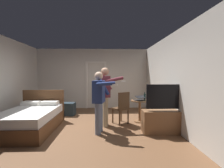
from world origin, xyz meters
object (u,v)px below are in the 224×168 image
(tv_flatscreen, at_px, (167,119))
(person_striped_shirt, at_px, (105,92))
(side_table, at_px, (140,107))
(bed, at_px, (31,119))
(suitcase_dark, at_px, (63,108))
(wooden_chair, at_px, (122,106))
(bottle_on_table, at_px, (145,97))
(person_blue_shirt, at_px, (99,98))
(suitcase_small, at_px, (67,109))
(laptop, at_px, (140,99))

(tv_flatscreen, xyz_separation_m, person_striped_shirt, (-1.59, 0.66, 0.63))
(person_striped_shirt, bearing_deg, side_table, 17.61)
(bed, height_order, suitcase_dark, bed)
(side_table, xyz_separation_m, wooden_chair, (-0.60, -0.21, 0.08))
(bottle_on_table, distance_m, wooden_chair, 0.79)
(person_blue_shirt, bearing_deg, side_table, 36.66)
(side_table, bearing_deg, suitcase_dark, 152.05)
(side_table, bearing_deg, suitcase_small, 159.55)
(wooden_chair, relative_size, suitcase_dark, 1.94)
(person_striped_shirt, bearing_deg, person_blue_shirt, -104.71)
(side_table, relative_size, person_striped_shirt, 0.41)
(tv_flatscreen, bearing_deg, bed, 174.16)
(laptop, bearing_deg, bottle_on_table, -14.00)
(bed, distance_m, side_table, 3.21)
(tv_flatscreen, bearing_deg, laptop, 117.64)
(side_table, distance_m, laptop, 0.29)
(tv_flatscreen, xyz_separation_m, side_table, (-0.49, 1.01, 0.09))
(laptop, distance_m, suitcase_dark, 3.26)
(suitcase_small, bearing_deg, wooden_chair, -24.12)
(person_blue_shirt, xyz_separation_m, suitcase_small, (-1.30, 1.89, -0.68))
(laptop, relative_size, person_striped_shirt, 0.24)
(wooden_chair, bearing_deg, suitcase_small, 149.43)
(person_blue_shirt, relative_size, suitcase_dark, 3.12)
(bed, distance_m, person_blue_shirt, 2.00)
(side_table, xyz_separation_m, suitcase_dark, (-2.83, 1.50, -0.29))
(side_table, height_order, suitcase_small, side_table)
(tv_flatscreen, distance_m, side_table, 1.12)
(bed, relative_size, person_blue_shirt, 1.26)
(bed, xyz_separation_m, tv_flatscreen, (3.63, -0.37, 0.07))
(bottle_on_table, height_order, person_striped_shirt, person_striped_shirt)
(person_blue_shirt, relative_size, person_striped_shirt, 0.92)
(person_blue_shirt, bearing_deg, bed, 170.89)
(person_blue_shirt, xyz_separation_m, person_striped_shirt, (0.15, 0.59, 0.09))
(person_blue_shirt, distance_m, person_striped_shirt, 0.61)
(side_table, relative_size, suitcase_dark, 1.37)
(person_blue_shirt, relative_size, suitcase_small, 2.66)
(person_striped_shirt, xyz_separation_m, suitcase_dark, (-1.73, 1.85, -0.83))
(bottle_on_table, height_order, suitcase_dark, bottle_on_table)
(suitcase_dark, distance_m, suitcase_small, 0.62)
(bed, relative_size, side_table, 2.87)
(bed, distance_m, person_striped_shirt, 2.17)
(bottle_on_table, xyz_separation_m, suitcase_dark, (-2.97, 1.58, -0.64))
(bottle_on_table, bearing_deg, wooden_chair, -170.27)
(suitcase_small, bearing_deg, suitcase_dark, 122.84)
(side_table, height_order, person_blue_shirt, person_blue_shirt)
(laptop, height_order, wooden_chair, wooden_chair)
(side_table, height_order, person_striped_shirt, person_striped_shirt)
(tv_flatscreen, relative_size, wooden_chair, 1.28)
(bed, bearing_deg, person_blue_shirt, -9.11)
(bed, distance_m, suitcase_dark, 2.16)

